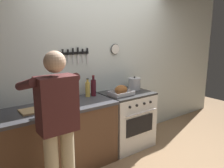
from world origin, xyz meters
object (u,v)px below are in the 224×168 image
Objects in this scene: stove at (127,119)px; bottle_wine_red at (93,87)px; cutting_board at (36,110)px; bottle_vinegar at (51,97)px; person_cook at (57,122)px; stock_pot at (134,84)px; bottle_cooking_oil at (88,89)px; roasting_pan at (121,91)px.

stove is 0.80m from bottle_wine_red.
bottle_vinegar reaches higher than cutting_board.
stove is 1.53m from cutting_board.
person_cook is 7.54× the size of stock_pot.
stock_pot is (0.23, 0.09, 0.55)m from stove.
stove is 4.09× the size of stock_pot.
bottle_vinegar is 0.67m from bottle_wine_red.
bottle_wine_red is (0.92, 0.16, 0.12)m from cutting_board.
bottle_cooking_oil is (0.84, 0.18, 0.10)m from cutting_board.
roasting_pan is 1.60× the size of stock_pot.
roasting_pan is at bearing -158.64° from stock_pot.
bottle_wine_red is (0.67, 0.03, 0.04)m from bottle_vinegar.
bottle_cooking_oil is (-0.62, 0.16, 0.56)m from stove.
bottle_wine_red is at bearing 175.54° from stock_pot.
bottle_wine_red reaches higher than cutting_board.
bottle_wine_red is at bearing -11.18° from bottle_cooking_oil.
roasting_pan is 0.50m from bottle_cooking_oil.
bottle_vinegar is at bearing -177.70° from bottle_wine_red.
stove is at bearing 0.62° from cutting_board.
stove is 1.32m from bottle_vinegar.
roasting_pan is 0.98× the size of cutting_board.
stock_pot is at bearing -77.54° from person_cook.
roasting_pan is at bearing -32.15° from bottle_wine_red.
person_cook reaches higher than bottle_cooking_oil.
bottle_cooking_oil is at bearing 12.12° from cutting_board.
roasting_pan is at bearing -157.34° from stove.
person_cook is 6.06× the size of bottle_cooking_oil.
stock_pot reaches higher than roasting_pan.
stock_pot is at bearing 20.33° from stove.
person_cook reaches higher than roasting_pan.
cutting_board is at bearing -8.80° from person_cook.
bottle_cooking_oil is (-0.85, 0.08, 0.02)m from stock_pot.
roasting_pan is 0.42m from bottle_wine_red.
stock_pot is at bearing 21.36° from roasting_pan.
bottle_vinegar is at bearing -175.61° from bottle_cooking_oil.
person_cook is 0.78m from bottle_vinegar.
cutting_board is at bearing 177.33° from roasting_pan.
bottle_cooking_oil is at bearing 168.82° from bottle_wine_red.
bottle_cooking_oil is 0.88× the size of bottle_wine_red.
bottle_vinegar is at bearing 27.65° from cutting_board.
roasting_pan is 1.13× the size of bottle_wine_red.
stove is 0.54× the size of person_cook.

